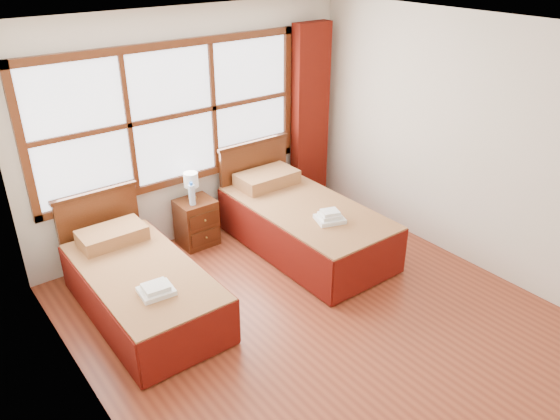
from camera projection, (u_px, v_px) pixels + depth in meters
floor at (322, 323)px, 5.08m from camera, size 4.50×4.50×0.00m
ceiling at (335, 34)px, 3.90m from camera, size 4.50×4.50×0.00m
wall_back at (193, 128)px, 6.09m from camera, size 4.00×0.00×4.00m
wall_left at (89, 281)px, 3.41m from camera, size 0.00×4.50×4.50m
wall_right at (473, 146)px, 5.57m from camera, size 0.00×4.50×4.50m
window at (173, 116)px, 5.83m from camera, size 3.16×0.06×1.56m
curtain at (310, 117)px, 6.91m from camera, size 0.50×0.16×2.30m
bed_left at (141, 285)px, 5.13m from camera, size 0.95×1.97×0.92m
bed_right at (302, 223)px, 6.18m from camera, size 1.06×2.08×1.02m
nightstand at (197, 222)px, 6.27m from camera, size 0.41×0.41×0.55m
towels_left at (156, 290)px, 4.65m from camera, size 0.30×0.27×0.08m
towels_right at (330, 217)px, 5.70m from camera, size 0.35×0.33×0.12m
lamp at (191, 181)px, 6.10m from camera, size 0.16×0.16×0.32m
bottle_near at (192, 194)px, 6.04m from camera, size 0.07×0.07×0.26m
bottle_far at (192, 195)px, 6.01m from camera, size 0.07×0.07×0.27m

